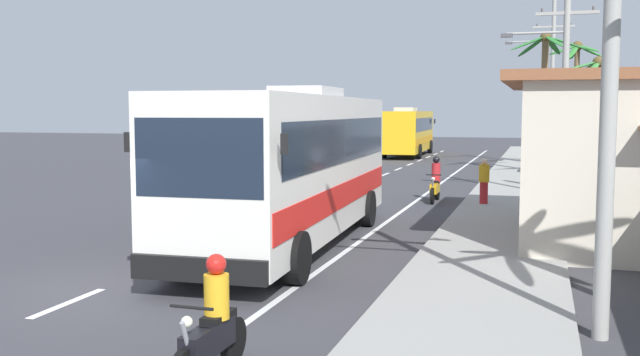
{
  "coord_description": "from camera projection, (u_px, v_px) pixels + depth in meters",
  "views": [
    {
      "loc": [
        7.8,
        -11.49,
        3.34
      ],
      "look_at": [
        2.66,
        5.04,
        1.7
      ],
      "focal_mm": 39.92,
      "sensor_mm": 36.0,
      "label": 1
    }
  ],
  "objects": [
    {
      "name": "utility_pole_mid",
      "position": [
        563.0,
        80.0,
        26.38
      ],
      "size": [
        3.48,
        0.24,
        8.36
      ],
      "color": "#9E9E99",
      "rests_on": "ground"
    },
    {
      "name": "palm_third",
      "position": [
        598.0,
        87.0,
        33.13
      ],
      "size": [
        3.69,
        3.65,
        5.87
      ],
      "color": "brown",
      "rests_on": "ground"
    },
    {
      "name": "motorcycle_beside_bus",
      "position": [
        435.0,
        183.0,
        26.14
      ],
      "size": [
        0.56,
        1.96,
        1.68
      ],
      "color": "black",
      "rests_on": "ground"
    },
    {
      "name": "palm_second",
      "position": [
        576.0,
        76.0,
        39.44
      ],
      "size": [
        3.05,
        2.93,
        7.19
      ],
      "color": "brown",
      "rests_on": "ground"
    },
    {
      "name": "coach_bus_foreground",
      "position": [
        292.0,
        163.0,
        17.6
      ],
      "size": [
        3.37,
        11.29,
        3.96
      ],
      "color": "silver",
      "rests_on": "ground"
    },
    {
      "name": "palm_nearest",
      "position": [
        545.0,
        79.0,
        37.09
      ],
      "size": [
        3.9,
        3.9,
        7.43
      ],
      "color": "brown",
      "rests_on": "ground"
    },
    {
      "name": "lane_markings",
      "position": [
        381.0,
        200.0,
        26.74
      ],
      "size": [
        3.58,
        71.0,
        0.01
      ],
      "color": "white",
      "rests_on": "ground"
    },
    {
      "name": "utility_pole_far",
      "position": [
        550.0,
        78.0,
        42.69
      ],
      "size": [
        3.99,
        0.24,
        9.92
      ],
      "color": "#9E9E99",
      "rests_on": "ground"
    },
    {
      "name": "sidewalk_kerb",
      "position": [
        503.0,
        222.0,
        21.04
      ],
      "size": [
        3.2,
        90.0,
        0.14
      ],
      "primitive_type": "cube",
      "color": "#999993",
      "rests_on": "ground"
    },
    {
      "name": "pedestrian_near_kerb",
      "position": [
        527.0,
        165.0,
        30.9
      ],
      "size": [
        0.36,
        0.36,
        1.66
      ],
      "rotation": [
        0.0,
        0.0,
        5.61
      ],
      "color": "red",
      "rests_on": "sidewalk_kerb"
    },
    {
      "name": "coach_bus_far_lane",
      "position": [
        408.0,
        131.0,
        52.75
      ],
      "size": [
        3.22,
        10.87,
        3.59
      ],
      "color": "gold",
      "rests_on": "ground"
    },
    {
      "name": "boundary_wall",
      "position": [
        628.0,
        176.0,
        23.61
      ],
      "size": [
        0.24,
        60.0,
        2.35
      ],
      "primitive_type": "cube",
      "color": "#9E998E",
      "rests_on": "ground"
    },
    {
      "name": "utility_pole_nearest",
      "position": [
        603.0,
        33.0,
        10.06
      ],
      "size": [
        4.03,
        0.24,
        8.28
      ],
      "color": "#9E9E99",
      "rests_on": "ground"
    },
    {
      "name": "motorcycle_trailing",
      "position": [
        212.0,
        328.0,
        8.86
      ],
      "size": [
        0.56,
        1.96,
        1.55
      ],
      "color": "black",
      "rests_on": "ground"
    },
    {
      "name": "ground_plane",
      "position": [
        109.0,
        287.0,
        13.55
      ],
      "size": [
        160.0,
        160.0,
        0.0
      ],
      "primitive_type": "plane",
      "color": "#3A3A3F"
    },
    {
      "name": "pedestrian_midwalk",
      "position": [
        484.0,
        180.0,
        24.51
      ],
      "size": [
        0.36,
        0.36,
        1.56
      ],
      "rotation": [
        0.0,
        0.0,
        3.0
      ],
      "color": "red",
      "rests_on": "sidewalk_kerb"
    }
  ]
}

